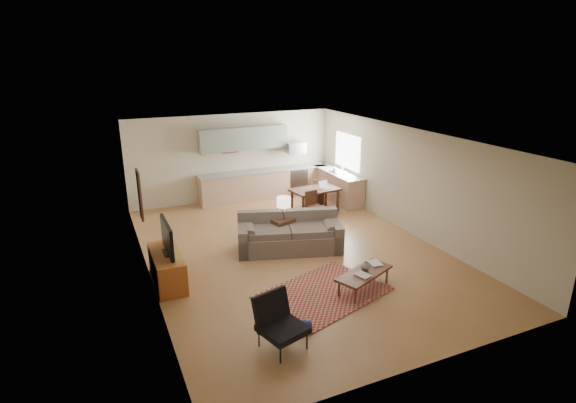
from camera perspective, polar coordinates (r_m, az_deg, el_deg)
name	(u,v)px	position (r m, az deg, el deg)	size (l,w,h in m)	color
room	(293,197)	(10.14, 0.69, 0.59)	(9.00, 9.00, 9.00)	#95643A
kitchen_counter_back	(264,184)	(14.43, -3.02, 2.24)	(4.26, 0.64, 0.92)	tan
kitchen_counter_right	(338,186)	(14.25, 6.35, 1.96)	(0.64, 2.26, 0.92)	tan
kitchen_range	(295,180)	(14.84, 0.94, 2.68)	(0.62, 0.62, 0.90)	#A5A8AD
kitchen_microwave	(295,148)	(14.60, 0.93, 6.87)	(0.62, 0.40, 0.35)	#A5A8AD
upper_cabinets	(244,138)	(14.03, -5.66, 7.97)	(2.80, 0.34, 0.70)	gray
window_right	(347,151)	(14.14, 7.56, 6.34)	(0.02, 1.40, 1.05)	white
wall_art_left	(140,195)	(10.13, -18.27, 0.81)	(0.06, 0.42, 1.10)	brown
triptych	(230,145)	(14.08, -7.37, 7.12)	(1.70, 0.04, 0.50)	beige
rug	(323,293)	(8.91, 4.47, -11.53)	(2.37, 1.64, 0.02)	maroon
sofa	(289,233)	(10.54, 0.19, -3.99)	(2.52, 1.09, 0.88)	brown
coffee_table	(364,281)	(9.05, 9.60, -9.90)	(1.29, 0.51, 0.39)	#4C2619
book_a	(359,277)	(8.74, 9.02, -9.43)	(0.29, 0.34, 0.03)	maroon
book_b	(370,264)	(9.28, 10.36, -7.81)	(0.25, 0.33, 0.02)	navy
vase	(365,265)	(9.03, 9.78, -7.99)	(0.22, 0.22, 0.18)	black
armchair	(283,324)	(7.22, -0.67, -15.31)	(0.75, 0.75, 0.86)	black
tv_credenza	(167,268)	(9.43, -15.10, -8.19)	(0.55, 1.42, 0.66)	#984A1A
tv	(167,238)	(9.17, -15.10, -4.45)	(0.11, 1.09, 0.66)	black
console_table	(284,232)	(10.86, -0.54, -3.85)	(0.59, 0.39, 0.69)	#3C2117
table_lamp	(284,208)	(10.64, -0.55, -0.77)	(0.33, 0.33, 0.55)	beige
dining_table	(315,200)	(13.14, 3.44, 0.15)	(1.40, 0.80, 0.71)	#3C2117
dining_chair_near	(315,206)	(12.43, 3.42, -0.62)	(0.40, 0.42, 0.84)	#3C2117
dining_chair_far	(315,191)	(13.83, 3.48, 1.36)	(0.40, 0.42, 0.84)	#3C2117
laptop	(325,185)	(13.06, 4.76, 2.13)	(0.30, 0.22, 0.22)	#A5A8AD
soap_bottle	(335,169)	(14.09, 6.00, 4.12)	(0.10, 0.11, 0.19)	beige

